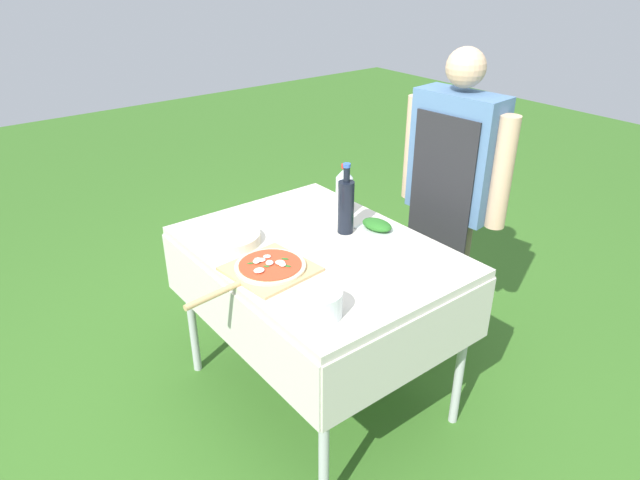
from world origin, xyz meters
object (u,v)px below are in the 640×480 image
(mixing_tub, at_px, (319,303))
(herb_container, at_px, (377,226))
(oil_bottle, at_px, (346,205))
(water_bottle, at_px, (344,191))
(prep_table, at_px, (318,264))
(person_cook, at_px, (452,185))
(plate_stack, at_px, (229,238))
(pizza_on_peel, at_px, (267,269))

(mixing_tub, bearing_deg, herb_container, 120.54)
(mixing_tub, bearing_deg, oil_bottle, 131.73)
(oil_bottle, distance_m, water_bottle, 0.19)
(prep_table, height_order, herb_container, herb_container)
(person_cook, distance_m, oil_bottle, 0.60)
(prep_table, bearing_deg, mixing_tub, -37.20)
(person_cook, xyz_separation_m, mixing_tub, (0.34, -1.08, -0.06))
(mixing_tub, xyz_separation_m, plate_stack, (-0.67, 0.03, -0.03))
(person_cook, distance_m, mixing_tub, 1.13)
(prep_table, xyz_separation_m, pizza_on_peel, (0.04, -0.28, 0.10))
(prep_table, distance_m, person_cook, 0.80)
(pizza_on_peel, relative_size, mixing_tub, 3.41)
(prep_table, distance_m, water_bottle, 0.41)
(water_bottle, bearing_deg, plate_stack, -98.16)
(oil_bottle, distance_m, mixing_tub, 0.66)
(person_cook, bearing_deg, prep_table, 79.97)
(mixing_tub, height_order, plate_stack, mixing_tub)
(herb_container, bearing_deg, mixing_tub, -59.46)
(mixing_tub, bearing_deg, prep_table, 142.80)
(person_cook, height_order, pizza_on_peel, person_cook)
(herb_container, height_order, mixing_tub, mixing_tub)
(water_bottle, relative_size, mixing_tub, 1.52)
(water_bottle, xyz_separation_m, plate_stack, (-0.08, -0.58, -0.10))
(person_cook, height_order, oil_bottle, person_cook)
(pizza_on_peel, bearing_deg, water_bottle, 105.28)
(oil_bottle, bearing_deg, plate_stack, -117.05)
(water_bottle, bearing_deg, mixing_tub, -45.91)
(person_cook, height_order, plate_stack, person_cook)
(prep_table, relative_size, water_bottle, 4.77)
(water_bottle, distance_m, mixing_tub, 0.85)
(pizza_on_peel, distance_m, water_bottle, 0.64)
(pizza_on_peel, height_order, herb_container, herb_container)
(oil_bottle, xyz_separation_m, herb_container, (0.08, 0.12, -0.10))
(prep_table, relative_size, herb_container, 6.29)
(prep_table, distance_m, mixing_tub, 0.52)
(herb_container, distance_m, plate_stack, 0.66)
(person_cook, height_order, mixing_tub, person_cook)
(mixing_tub, bearing_deg, plate_stack, 177.49)
(person_cook, height_order, herb_container, person_cook)
(oil_bottle, height_order, plate_stack, oil_bottle)
(prep_table, relative_size, pizza_on_peel, 2.13)
(water_bottle, height_order, mixing_tub, water_bottle)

